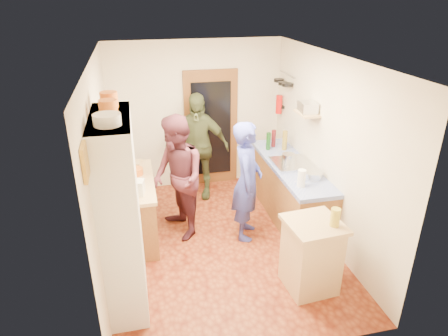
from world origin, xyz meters
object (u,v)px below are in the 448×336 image
object	(u,v)px
person_left	(178,177)
person_back	(198,146)
right_counter_base	(289,192)
island_base	(311,257)
person_hob	(249,182)
hutch_body	(121,214)

from	to	relation	value
person_left	person_back	world-z (taller)	person_back
right_counter_base	island_base	bearing A→B (deg)	-102.50
person_left	right_counter_base	bearing A→B (deg)	78.33
right_counter_base	person_hob	distance (m)	1.00
island_base	person_back	size ratio (longest dim) A/B	0.47
person_left	person_back	distance (m)	1.18
person_back	hutch_body	bearing A→B (deg)	-100.03
island_base	person_back	world-z (taller)	person_back
right_counter_base	person_left	distance (m)	1.80
person_hob	person_left	size ratio (longest dim) A/B	0.96
hutch_body	person_hob	bearing A→B (deg)	27.13
person_left	person_back	size ratio (longest dim) A/B	0.99
hutch_body	person_left	distance (m)	1.45
hutch_body	person_back	distance (m)	2.61
right_counter_base	person_back	xyz separation A→B (m)	(-1.28, 1.00, 0.50)
island_base	hutch_body	bearing A→B (deg)	170.56
island_base	person_hob	xyz separation A→B (m)	(-0.42, 1.23, 0.44)
right_counter_base	island_base	size ratio (longest dim) A/B	2.56
person_hob	person_back	bearing A→B (deg)	39.18
right_counter_base	person_hob	xyz separation A→B (m)	(-0.78, -0.42, 0.45)
right_counter_base	hutch_body	bearing A→B (deg)	-152.53
hutch_body	right_counter_base	size ratio (longest dim) A/B	1.00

